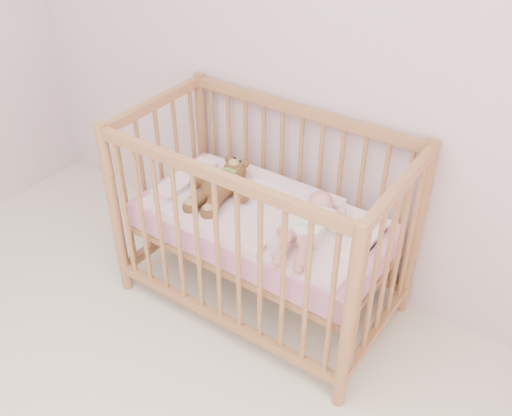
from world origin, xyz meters
The scene contains 6 objects.
wall_back centered at (0.00, 2.00, 1.35)m, with size 4.00×0.02×2.70m, color silver.
crib centered at (-0.08, 1.60, 0.50)m, with size 1.36×0.76×1.00m, color #A26744, non-canonical shape.
mattress centered at (-0.08, 1.60, 0.49)m, with size 1.22×0.62×0.13m, color pink.
blanket centered at (-0.08, 1.60, 0.56)m, with size 1.10×0.58×0.06m, color #F9ABBE, non-canonical shape.
baby centered at (0.19, 1.58, 0.64)m, with size 0.27×0.56×0.13m, color white, non-canonical shape.
teddy_bear centered at (-0.32, 1.58, 0.65)m, with size 0.34×0.49×0.13m, color brown, non-canonical shape.
Camera 1 is at (1.16, -0.24, 2.18)m, focal length 40.00 mm.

